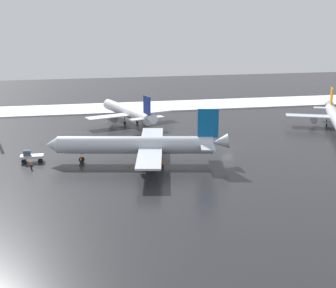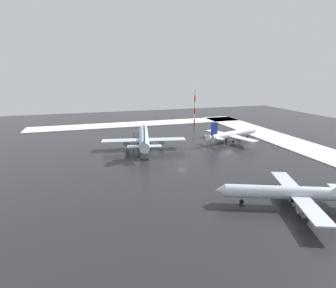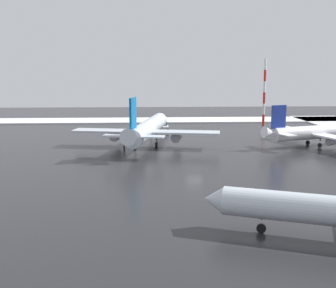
% 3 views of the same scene
% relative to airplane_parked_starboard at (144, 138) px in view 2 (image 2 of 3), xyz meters
% --- Properties ---
extents(ground_plane, '(240.00, 240.00, 0.00)m').
position_rel_airplane_parked_starboard_xyz_m(ground_plane, '(-20.93, -7.66, -3.64)').
color(ground_plane, '#232326').
extents(snow_bank_far, '(152.00, 16.00, 0.30)m').
position_rel_airplane_parked_starboard_xyz_m(snow_bank_far, '(-20.93, -57.66, -3.49)').
color(snow_bank_far, white).
rests_on(snow_bank_far, ground_plane).
extents(snow_bank_right, '(14.00, 116.00, 0.30)m').
position_rel_airplane_parked_starboard_xyz_m(snow_bank_right, '(46.07, -7.66, -3.49)').
color(snow_bank_right, white).
rests_on(snow_bank_right, ground_plane).
extents(airplane_parked_starboard, '(36.87, 30.83, 11.00)m').
position_rel_airplane_parked_starboard_xyz_m(airplane_parked_starboard, '(0.00, 0.00, 0.00)').
color(airplane_parked_starboard, silver).
rests_on(airplane_parked_starboard, ground_plane).
extents(airplane_parked_portside, '(24.62, 29.17, 8.93)m').
position_rel_airplane_parked_starboard_xyz_m(airplane_parked_portside, '(-1.93, -36.80, -0.69)').
color(airplane_parked_portside, white).
rests_on(airplane_parked_portside, ground_plane).
extents(airplane_foreground_jet, '(24.26, 28.67, 8.88)m').
position_rel_airplane_parked_starboard_xyz_m(airplane_foreground_jet, '(-53.44, -19.69, -0.70)').
color(airplane_foreground_jet, silver).
rests_on(airplane_foreground_jet, ground_plane).
extents(pushback_tug, '(4.63, 2.35, 2.50)m').
position_rel_airplane_parked_starboard_xyz_m(pushback_tug, '(21.69, -4.49, -2.35)').
color(pushback_tug, silver).
rests_on(pushback_tug, ground_plane).
extents(ground_crew_by_nose_gear, '(0.36, 0.36, 1.71)m').
position_rel_airplane_parked_starboard_xyz_m(ground_crew_by_nose_gear, '(21.35, 0.23, -2.67)').
color(ground_crew_by_nose_gear, black).
rests_on(ground_crew_by_nose_gear, ground_plane).
extents(ground_crew_mid_apron, '(0.36, 0.36, 1.71)m').
position_rel_airplane_parked_starboard_xyz_m(ground_crew_mid_apron, '(11.77, -0.88, -2.67)').
color(ground_crew_mid_apron, black).
rests_on(ground_crew_mid_apron, ground_plane).
extents(ground_crew_beside_wing, '(0.36, 0.36, 1.71)m').
position_rel_airplane_parked_starboard_xyz_m(ground_crew_beside_wing, '(-3.87, 4.79, -2.67)').
color(ground_crew_beside_wing, black).
rests_on(ground_crew_beside_wing, ground_plane).
extents(antenna_mast, '(0.70, 0.70, 19.20)m').
position_rel_airplane_parked_starboard_xyz_m(antenna_mast, '(32.72, -34.11, 5.96)').
color(antenna_mast, red).
rests_on(antenna_mast, ground_plane).
extents(traffic_cone_near_nose, '(0.36, 0.36, 0.55)m').
position_rel_airplane_parked_starboard_xyz_m(traffic_cone_near_nose, '(2.47, 2.26, -3.36)').
color(traffic_cone_near_nose, orange).
rests_on(traffic_cone_near_nose, ground_plane).
extents(traffic_cone_mid_line, '(0.36, 0.36, 0.55)m').
position_rel_airplane_parked_starboard_xyz_m(traffic_cone_mid_line, '(0.21, 3.35, -3.36)').
color(traffic_cone_mid_line, orange).
rests_on(traffic_cone_mid_line, ground_plane).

